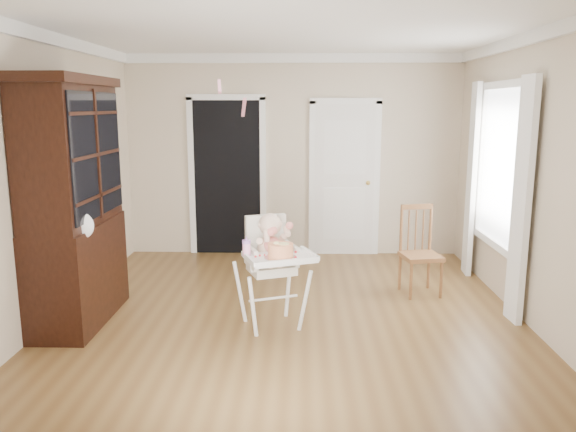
{
  "coord_description": "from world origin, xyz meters",
  "views": [
    {
      "loc": [
        0.12,
        -5.13,
        2.02
      ],
      "look_at": [
        0.0,
        -0.27,
        1.07
      ],
      "focal_mm": 35.0,
      "sensor_mm": 36.0,
      "label": 1
    }
  ],
  "objects_px": {
    "china_cabinet": "(74,203)",
    "high_chair": "(272,259)",
    "sippy_cup": "(247,247)",
    "dining_chair": "(420,253)",
    "cake": "(281,251)"
  },
  "relations": [
    {
      "from": "high_chair",
      "to": "sippy_cup",
      "type": "relative_size",
      "value": 5.84
    },
    {
      "from": "high_chair",
      "to": "china_cabinet",
      "type": "xyz_separation_m",
      "value": [
        -1.83,
        0.1,
        0.5
      ]
    },
    {
      "from": "high_chair",
      "to": "dining_chair",
      "type": "height_order",
      "value": "high_chair"
    },
    {
      "from": "high_chair",
      "to": "dining_chair",
      "type": "distance_m",
      "value": 1.86
    },
    {
      "from": "high_chair",
      "to": "dining_chair",
      "type": "xyz_separation_m",
      "value": [
        1.56,
        0.99,
        -0.2
      ]
    },
    {
      "from": "china_cabinet",
      "to": "sippy_cup",
      "type": "bearing_deg",
      "value": -10.37
    },
    {
      "from": "china_cabinet",
      "to": "high_chair",
      "type": "bearing_deg",
      "value": -3.1
    },
    {
      "from": "high_chair",
      "to": "china_cabinet",
      "type": "bearing_deg",
      "value": 155.88
    },
    {
      "from": "cake",
      "to": "dining_chair",
      "type": "distance_m",
      "value": 1.97
    },
    {
      "from": "sippy_cup",
      "to": "china_cabinet",
      "type": "relative_size",
      "value": 0.08
    },
    {
      "from": "high_chair",
      "to": "cake",
      "type": "xyz_separation_m",
      "value": [
        0.09,
        -0.27,
        0.15
      ]
    },
    {
      "from": "china_cabinet",
      "to": "dining_chair",
      "type": "xyz_separation_m",
      "value": [
        3.4,
        0.89,
        -0.69
      ]
    },
    {
      "from": "china_cabinet",
      "to": "dining_chair",
      "type": "height_order",
      "value": "china_cabinet"
    },
    {
      "from": "high_chair",
      "to": "sippy_cup",
      "type": "bearing_deg",
      "value": -157.36
    },
    {
      "from": "high_chair",
      "to": "dining_chair",
      "type": "bearing_deg",
      "value": 11.32
    }
  ]
}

